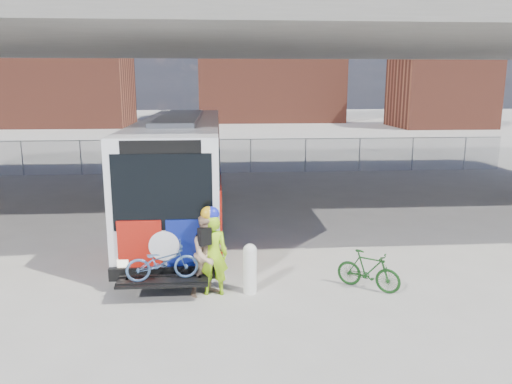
{
  "coord_description": "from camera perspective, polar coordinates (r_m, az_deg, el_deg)",
  "views": [
    {
      "loc": [
        -0.72,
        -14.72,
        4.71
      ],
      "look_at": [
        0.36,
        -0.41,
        1.6
      ],
      "focal_mm": 35.0,
      "sensor_mm": 36.0,
      "label": 1
    }
  ],
  "objects": [
    {
      "name": "bus",
      "position": [
        17.32,
        -8.5,
        3.45
      ],
      "size": [
        2.67,
        12.95,
        3.69
      ],
      "color": "silver",
      "rests_on": "ground"
    },
    {
      "name": "cyclist_tan",
      "position": [
        11.37,
        -5.42,
        -7.01
      ],
      "size": [
        1.16,
        1.09,
        2.07
      ],
      "rotation": [
        0.0,
        0.0,
        0.57
      ],
      "color": "tan",
      "rests_on": "ground"
    },
    {
      "name": "smokestack",
      "position": [
        71.69,
        7.99,
        18.35
      ],
      "size": [
        2.2,
        2.2,
        25.0
      ],
      "primitive_type": "cylinder",
      "color": "brown",
      "rests_on": "ground"
    },
    {
      "name": "bike_parked",
      "position": [
        12.05,
        12.73,
        -8.74
      ],
      "size": [
        1.49,
        1.27,
        0.93
      ],
      "primitive_type": "imported",
      "rotation": [
        0.0,
        0.0,
        0.93
      ],
      "color": "#133C13",
      "rests_on": "ground"
    },
    {
      "name": "bollard",
      "position": [
        11.51,
        -0.7,
        -8.54
      ],
      "size": [
        0.31,
        0.31,
        1.18
      ],
      "color": "silver",
      "rests_on": "ground"
    },
    {
      "name": "brick_buildings",
      "position": [
        62.98,
        -2.58,
        12.86
      ],
      "size": [
        54.0,
        22.0,
        12.0
      ],
      "color": "brown",
      "rests_on": "ground"
    },
    {
      "name": "cyclist_hivis",
      "position": [
        11.36,
        -4.97,
        -6.92
      ],
      "size": [
        0.69,
        0.45,
        2.06
      ],
      "rotation": [
        0.0,
        0.0,
        3.15
      ],
      "color": "#99D916",
      "rests_on": "ground"
    },
    {
      "name": "overpass",
      "position": [
        18.83,
        -2.19,
        17.81
      ],
      "size": [
        40.0,
        16.0,
        7.95
      ],
      "color": "#605E59",
      "rests_on": "ground"
    },
    {
      "name": "ground",
      "position": [
        15.48,
        -1.43,
        -5.5
      ],
      "size": [
        160.0,
        160.0,
        0.0
      ],
      "primitive_type": "plane",
      "color": "#9E9991",
      "rests_on": "ground"
    },
    {
      "name": "chainlink_fence",
      "position": [
        26.94,
        -2.74,
        5.2
      ],
      "size": [
        30.0,
        0.06,
        30.0
      ],
      "color": "gray",
      "rests_on": "ground"
    }
  ]
}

